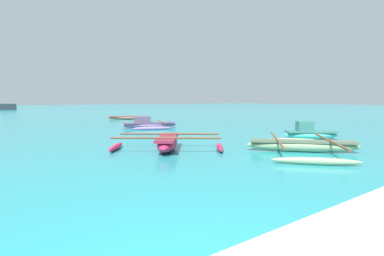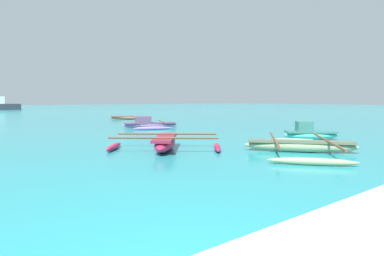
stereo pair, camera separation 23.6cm
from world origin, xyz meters
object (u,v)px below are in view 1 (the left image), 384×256
moored_boat_3 (168,143)px  moored_boat_1 (310,133)px  moored_boat_2 (302,146)px  moored_boat_0 (148,124)px  moored_boat_4 (129,117)px

moored_boat_3 → moored_boat_1: bearing=-64.3°
moored_boat_2 → moored_boat_3: bearing=-174.2°
moored_boat_0 → moored_boat_3: (-3.42, -7.84, 0.02)m
moored_boat_4 → moored_boat_0: bearing=-74.4°
moored_boat_1 → moored_boat_2: bearing=-113.5°
moored_boat_0 → moored_boat_3: size_ratio=0.92×
moored_boat_0 → moored_boat_4: size_ratio=1.03×
moored_boat_1 → moored_boat_3: size_ratio=0.55×
moored_boat_2 → moored_boat_3: 4.51m
moored_boat_0 → moored_boat_2: (-0.01, -10.79, -0.03)m
moored_boat_1 → moored_boat_2: moored_boat_1 is taller
moored_boat_3 → moored_boat_4: size_ratio=1.12×
moored_boat_2 → moored_boat_3: (-3.41, 2.96, 0.05)m
moored_boat_2 → moored_boat_4: (2.56, 19.25, -0.04)m
moored_boat_3 → moored_boat_4: (5.97, 16.29, -0.08)m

